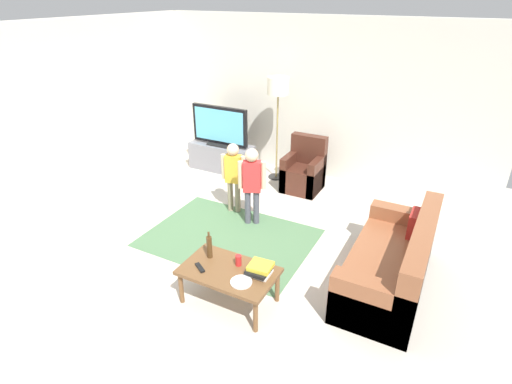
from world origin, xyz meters
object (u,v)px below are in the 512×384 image
floor_lamp (278,92)px  coffee_table (229,274)px  tv (220,126)px  couch (395,266)px  child_near_tv (233,172)px  plate (241,282)px  bottle (209,247)px  tv_stand (222,157)px  armchair (304,172)px  tv_remote (200,268)px  book_stack (260,269)px  child_center (252,180)px  soda_can (238,260)px

floor_lamp → coffee_table: size_ratio=1.78×
tv → couch: 4.05m
child_near_tv → plate: bearing=-57.4°
tv → bottle: size_ratio=3.46×
tv_stand → plate: 3.87m
tv → bottle: (1.71, -2.91, -0.29)m
bottle → tv_stand: bearing=120.2°
armchair → floor_lamp: bearing=162.5°
floor_lamp → plate: bearing=-70.5°
tv_stand → tv_remote: 3.60m
armchair → tv_remote: armchair is taller
couch → plate: (-1.29, -1.19, 0.14)m
couch → child_near_tv: (-2.50, 0.69, 0.36)m
bottle → tv_remote: bottle is taller
child_near_tv → tv_remote: size_ratio=6.38×
couch → floor_lamp: size_ratio=1.01×
book_stack → bottle: (-0.61, 0.00, 0.08)m
child_center → bottle: child_center is taller
tv → tv_stand: bearing=90.0°
child_center → soda_can: 1.60m
tv → tv_remote: bearing=-61.2°
child_center → soda_can: size_ratio=9.54×
tv_remote → soda_can: bearing=68.8°
book_stack → tv_remote: size_ratio=1.47×
child_center → tv_remote: 1.74m
child_near_tv → coffee_table: 2.04m
armchair → floor_lamp: floor_lamp is taller
coffee_table → bottle: bottle is taller
child_center → book_stack: 1.74m
tv_stand → couch: size_ratio=0.67×
child_center → couch: bearing=-13.5°
child_center → floor_lamp: bearing=103.1°
bottle → soda_can: 0.36m
floor_lamp → tv_remote: bearing=-78.6°
tv → child_near_tv: bearing=-50.7°
child_near_tv → child_center: child_center is taller
armchair → tv: bearing=179.4°
tv_stand → couch: 4.03m
child_center → tv_remote: child_center is taller
couch → armchair: size_ratio=2.00×
plate → floor_lamp: bearing=109.5°
floor_lamp → child_near_tv: size_ratio=1.64×
tv_stand → floor_lamp: bearing=8.2°
plate → armchair: bearing=100.3°
armchair → coffee_table: 3.02m
armchair → couch: bearing=-46.0°
couch → book_stack: 1.56m
book_stack → plate: book_stack is taller
floor_lamp → child_center: (0.38, -1.61, -0.86)m
book_stack → bottle: 0.62m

